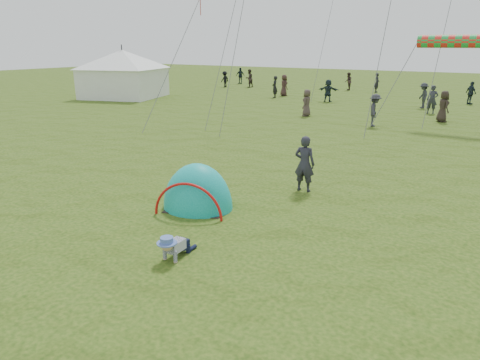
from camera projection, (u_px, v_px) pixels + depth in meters
The scene contains 20 objects.
ground at pixel (213, 259), 8.65m from camera, with size 140.00×140.00×0.00m, color #1C3D0D.
crawling_toddler at pixel (174, 246), 8.61m from camera, with size 0.51×0.73×0.56m, color black, non-canonical shape.
popup_tent at pixel (198, 208), 11.39m from camera, with size 1.87×1.54×2.42m, color #04928D.
standing_adult at pixel (305, 164), 12.46m from camera, with size 0.61×0.40×1.66m, color #272531.
event_marquee at pixel (123, 72), 34.88m from camera, with size 5.88×5.88×4.04m, color white, non-canonical shape.
crowd_person_0 at pixel (432, 100), 26.71m from camera, with size 0.64×0.42×1.76m, color #2C2E37.
crowd_person_3 at pixel (375, 110), 22.54m from camera, with size 1.10×0.63×1.70m, color #303037.
crowd_person_4 at pixel (284, 85), 36.14m from camera, with size 0.86×0.56×1.76m, color #3A2522.
crowd_person_5 at pixel (328, 91), 32.33m from camera, with size 1.55×0.49×1.67m, color #233039.
crowd_person_6 at pixel (275, 87), 34.85m from camera, with size 0.63×0.42×1.74m, color black.
crowd_person_7 at pixel (249, 78), 43.42m from camera, with size 0.87×0.68×1.79m, color #2F2422.
crowd_person_8 at pixel (471, 93), 30.95m from camera, with size 0.96×0.40×1.63m, color #212D37.
crowd_person_9 at pixel (225, 79), 43.62m from camera, with size 1.03×0.59×1.59m, color black.
crowd_person_10 at pixel (443, 106), 23.85m from camera, with size 0.85×0.55×1.73m, color #2F2520.
crowd_person_12 at pixel (377, 83), 38.87m from camera, with size 0.63×0.41×1.72m, color black.
crowd_person_13 at pixel (348, 81), 40.69m from camera, with size 0.81×0.63×1.66m, color #362724.
crowd_person_14 at pixel (240, 76), 47.52m from camera, with size 1.02×0.42×1.74m, color black.
crowd_person_15 at pixel (423, 96), 29.09m from camera, with size 1.10×0.63×1.70m, color #292B31.
crowd_person_16 at pixel (307, 103), 25.78m from camera, with size 0.78×0.51×1.60m, color #463734.
rainbow_tube_kite at pixel (476, 41), 20.67m from camera, with size 0.64×0.64×5.35m, color red.
Camera 1 is at (4.61, -6.27, 4.14)m, focal length 32.00 mm.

